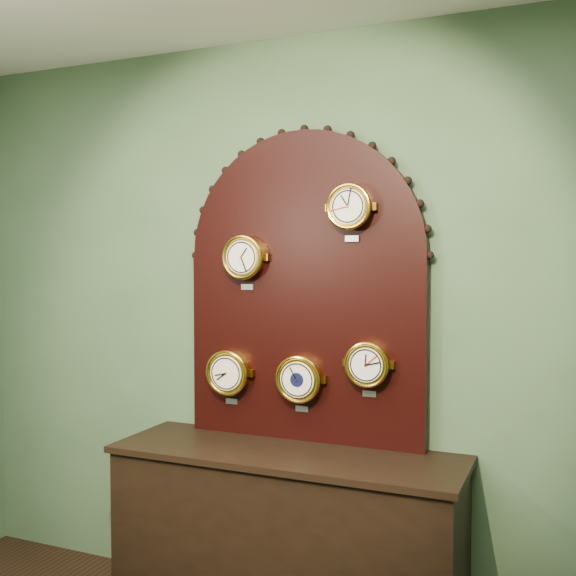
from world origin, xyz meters
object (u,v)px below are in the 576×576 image
at_px(arabic_clock, 350,207).
at_px(hygrometer, 229,372).
at_px(roman_clock, 244,257).
at_px(barometer, 299,379).
at_px(tide_clock, 368,364).
at_px(shop_counter, 286,543).
at_px(display_board, 304,277).

distance_m(arabic_clock, hygrometer, 1.03).
relative_size(roman_clock, barometer, 0.96).
xyz_separation_m(roman_clock, barometer, (0.29, -0.00, -0.58)).
bearing_deg(tide_clock, arabic_clock, -179.98).
relative_size(shop_counter, display_board, 1.05).
height_order(shop_counter, barometer, barometer).
xyz_separation_m(arabic_clock, hygrometer, (-0.63, -0.00, -0.81)).
height_order(display_board, arabic_clock, display_board).
xyz_separation_m(shop_counter, hygrometer, (-0.38, 0.15, 0.74)).
bearing_deg(arabic_clock, hygrometer, -179.96).
distance_m(roman_clock, hygrometer, 0.58).
bearing_deg(arabic_clock, tide_clock, 0.02).
xyz_separation_m(display_board, hygrometer, (-0.38, -0.07, -0.48)).
distance_m(shop_counter, roman_clock, 1.36).
xyz_separation_m(hygrometer, tide_clock, (0.72, 0.00, 0.09)).
relative_size(arabic_clock, hygrometer, 0.94).
relative_size(display_board, arabic_clock, 5.76).
bearing_deg(shop_counter, tide_clock, 24.33).
bearing_deg(roman_clock, shop_counter, -27.82).
relative_size(shop_counter, arabic_clock, 6.02).
bearing_deg(hygrometer, tide_clock, 0.04).
bearing_deg(display_board, shop_counter, -90.00).
height_order(roman_clock, barometer, roman_clock).
height_order(arabic_clock, hygrometer, arabic_clock).
distance_m(arabic_clock, barometer, 0.85).
distance_m(display_board, tide_clock, 0.53).
bearing_deg(arabic_clock, shop_counter, -148.61).
xyz_separation_m(display_board, arabic_clock, (0.25, -0.07, 0.33)).
bearing_deg(arabic_clock, roman_clock, -179.98).
distance_m(roman_clock, tide_clock, 0.80).
relative_size(roman_clock, hygrometer, 0.97).
relative_size(display_board, roman_clock, 5.63).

